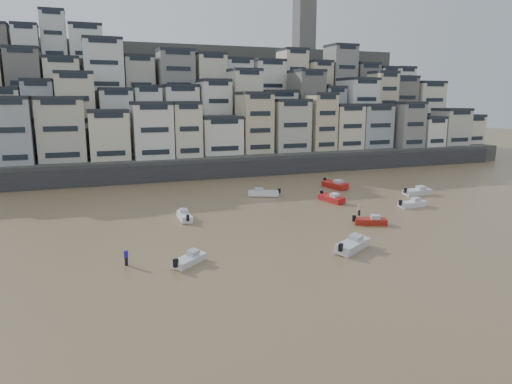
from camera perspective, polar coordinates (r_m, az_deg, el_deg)
name	(u,v)px	position (r m, az deg, el deg)	size (l,w,h in m)	color
ground	(354,331)	(34.31, 12.12, -16.63)	(400.00, 400.00, 0.00)	olive
harbor_wall	(224,169)	(95.20, -3.97, 2.88)	(140.00, 3.00, 3.50)	#38383A
hillside	(200,110)	(133.87, -7.05, 10.16)	(141.04, 66.00, 50.00)	#4C4C47
boat_b	(371,220)	(61.24, 14.14, -3.41)	(4.53, 1.48, 1.24)	#9D1F13
boat_f	(185,215)	(62.43, -8.92, -2.85)	(5.01, 1.64, 1.37)	white
boat_d	(412,203)	(72.96, 18.95, -1.25)	(4.95, 1.62, 1.35)	silver
boat_j	(189,259)	(45.95, -8.32, -8.23)	(4.38, 1.43, 1.20)	silver
boat_e	(332,197)	(73.33, 9.42, -0.67)	(5.31, 1.74, 1.45)	#B21518
boat_g	(417,191)	(82.20, 19.52, 0.15)	(5.54, 1.81, 1.51)	silver
boat_h	(264,192)	(76.55, 0.96, 0.03)	(5.59, 1.83, 1.53)	silver
boat_a	(352,243)	(50.53, 11.97, -6.31)	(5.69, 1.86, 1.55)	silver
boat_i	(335,184)	(84.70, 9.84, 1.03)	(6.13, 2.01, 1.67)	#AD1C15
person_blue	(126,257)	(46.89, -15.93, -7.80)	(0.44, 0.44, 1.74)	#2517B1
person_pink	(359,209)	(65.49, 12.79, -2.15)	(0.44, 0.44, 1.74)	#CF9293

